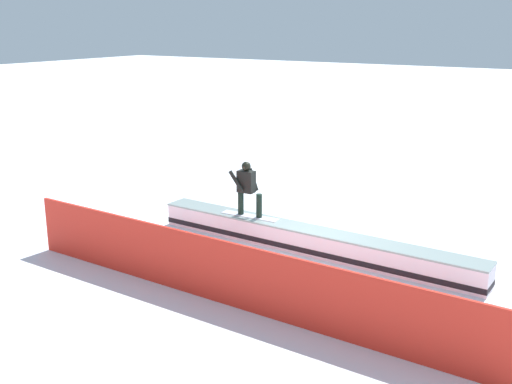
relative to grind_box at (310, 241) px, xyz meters
The scene contains 4 objects.
ground_plane 0.25m from the grind_box, ahead, with size 120.00×120.00×0.00m, color white.
grind_box is the anchor object (origin of this frame).
snowboarder 1.99m from the grind_box, ahead, with size 1.49×0.44×1.32m.
safety_fence 3.22m from the grind_box, 90.00° to the left, with size 10.23×0.06×1.23m, color red.
Camera 1 is at (-5.98, 11.77, 5.06)m, focal length 43.40 mm.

